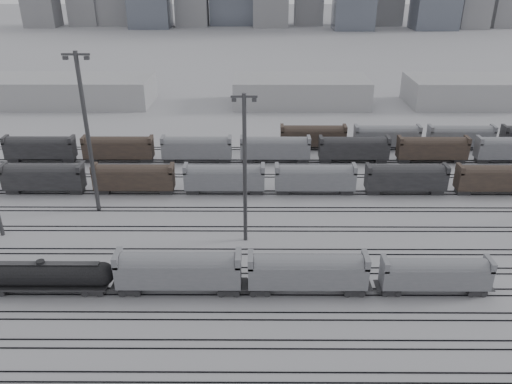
{
  "coord_description": "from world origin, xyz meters",
  "views": [
    {
      "loc": [
        -2.71,
        -53.48,
        40.56
      ],
      "look_at": [
        -3.05,
        23.88,
        4.0
      ],
      "focal_mm": 35.0,
      "sensor_mm": 36.0,
      "label": 1
    }
  ],
  "objects_px": {
    "hopper_car_c": "(436,273)",
    "hopper_car_b": "(308,271)",
    "tank_car_b": "(43,275)",
    "light_mast_c": "(245,167)",
    "hopper_car_a": "(179,269)"
  },
  "relations": [
    {
      "from": "hopper_car_b",
      "to": "hopper_car_c",
      "type": "bearing_deg",
      "value": 0.0
    },
    {
      "from": "hopper_car_b",
      "to": "tank_car_b",
      "type": "bearing_deg",
      "value": 180.0
    },
    {
      "from": "tank_car_b",
      "to": "hopper_car_a",
      "type": "distance_m",
      "value": 17.94
    },
    {
      "from": "hopper_car_a",
      "to": "hopper_car_b",
      "type": "distance_m",
      "value": 16.87
    },
    {
      "from": "hopper_car_c",
      "to": "tank_car_b",
      "type": "bearing_deg",
      "value": 180.0
    },
    {
      "from": "hopper_car_a",
      "to": "hopper_car_b",
      "type": "bearing_deg",
      "value": 0.0
    },
    {
      "from": "hopper_car_c",
      "to": "light_mast_c",
      "type": "height_order",
      "value": "light_mast_c"
    },
    {
      "from": "hopper_car_a",
      "to": "tank_car_b",
      "type": "bearing_deg",
      "value": 180.0
    },
    {
      "from": "tank_car_b",
      "to": "hopper_car_b",
      "type": "height_order",
      "value": "hopper_car_b"
    },
    {
      "from": "tank_car_b",
      "to": "hopper_car_b",
      "type": "relative_size",
      "value": 1.21
    },
    {
      "from": "hopper_car_b",
      "to": "light_mast_c",
      "type": "bearing_deg",
      "value": 121.79
    },
    {
      "from": "tank_car_b",
      "to": "light_mast_c",
      "type": "bearing_deg",
      "value": 27.45
    },
    {
      "from": "hopper_car_a",
      "to": "light_mast_c",
      "type": "bearing_deg",
      "value": 58.44
    },
    {
      "from": "hopper_car_c",
      "to": "hopper_car_b",
      "type": "bearing_deg",
      "value": 180.0
    },
    {
      "from": "hopper_car_a",
      "to": "hopper_car_c",
      "type": "distance_m",
      "value": 33.63
    }
  ]
}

